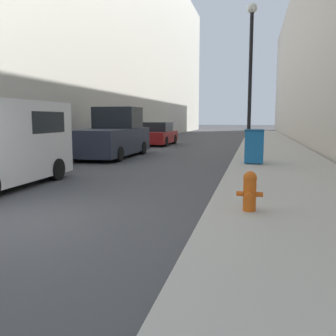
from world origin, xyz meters
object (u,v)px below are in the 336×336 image
object	(u,v)px
parked_sedan_near	(158,134)
fire_hydrant	(250,190)
pickup_truck	(112,136)
lamppost	(250,67)
trash_bin	(254,146)

from	to	relation	value
parked_sedan_near	fire_hydrant	bearing A→B (deg)	-70.54
parked_sedan_near	pickup_truck	bearing A→B (deg)	-90.78
lamppost	pickup_truck	world-z (taller)	lamppost
lamppost	pickup_truck	size ratio (longest dim) A/B	1.20
fire_hydrant	pickup_truck	size ratio (longest dim) A/B	0.13
trash_bin	lamppost	bearing A→B (deg)	94.76
lamppost	parked_sedan_near	bearing A→B (deg)	129.42
trash_bin	pickup_truck	distance (m)	6.97
lamppost	parked_sedan_near	world-z (taller)	lamppost
lamppost	parked_sedan_near	distance (m)	10.28
fire_hydrant	lamppost	bearing A→B (deg)	91.10
fire_hydrant	lamppost	distance (m)	11.11
fire_hydrant	trash_bin	xyz separation A→B (m)	(0.05, 7.45, 0.27)
pickup_truck	trash_bin	bearing A→B (deg)	-20.09
fire_hydrant	pickup_truck	world-z (taller)	pickup_truck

